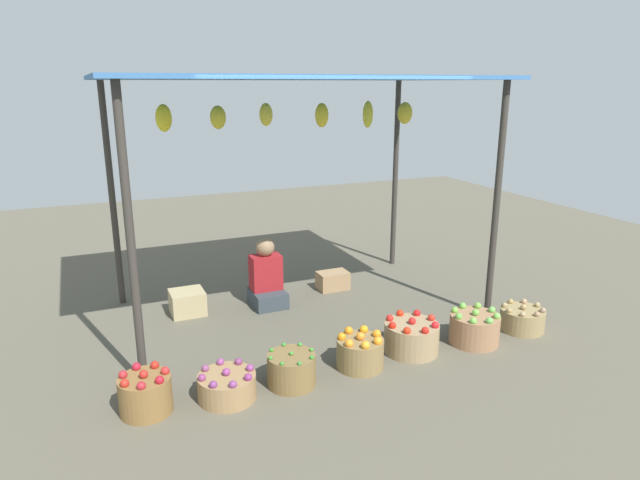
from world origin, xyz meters
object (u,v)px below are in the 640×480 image
object	(u,v)px
vendor_person	(267,280)
basket_red_apples	(145,394)
basket_purple_onions	(227,386)
wooden_crate_stacked_rear	(187,302)
basket_green_apples	(474,328)
basket_potatoes	(522,319)
basket_red_tomatoes	(411,337)
wooden_crate_near_vendor	(333,280)
basket_green_chilies	(292,370)
basket_oranges	(360,352)

from	to	relation	value
vendor_person	basket_red_apples	distance (m)	2.28
basket_purple_onions	wooden_crate_stacked_rear	xyz separation A→B (m)	(0.04, 1.85, 0.02)
basket_green_apples	basket_potatoes	size ratio (longest dim) A/B	1.08
basket_red_tomatoes	vendor_person	bearing A→B (deg)	117.88
basket_potatoes	vendor_person	bearing A→B (deg)	142.09
basket_red_tomatoes	basket_potatoes	size ratio (longest dim) A/B	1.16
wooden_crate_near_vendor	wooden_crate_stacked_rear	xyz separation A→B (m)	(-1.78, -0.05, 0.02)
basket_green_chilies	basket_green_apples	world-z (taller)	basket_green_apples
basket_green_chilies	wooden_crate_stacked_rear	size ratio (longest dim) A/B	1.13
basket_red_apples	basket_green_chilies	world-z (taller)	basket_red_apples
basket_red_apples	basket_purple_onions	distance (m)	0.62
basket_red_tomatoes	wooden_crate_stacked_rear	distance (m)	2.48
basket_green_chilies	wooden_crate_near_vendor	distance (m)	2.29
basket_red_apples	wooden_crate_near_vendor	bearing A→B (deg)	36.97
basket_oranges	basket_potatoes	world-z (taller)	basket_oranges
basket_green_chilies	wooden_crate_near_vendor	xyz separation A→B (m)	(1.27, 1.91, -0.03)
basket_potatoes	wooden_crate_stacked_rear	xyz separation A→B (m)	(-3.06, 1.79, 0.01)
vendor_person	basket_red_apples	size ratio (longest dim) A/B	1.95
basket_red_tomatoes	wooden_crate_stacked_rear	size ratio (longest dim) A/B	1.42
basket_red_tomatoes	basket_green_apples	bearing A→B (deg)	-7.15
vendor_person	basket_red_tomatoes	world-z (taller)	vendor_person
wooden_crate_near_vendor	basket_potatoes	bearing A→B (deg)	-55.22
vendor_person	basket_red_tomatoes	xyz separation A→B (m)	(0.87, -1.65, -0.15)
basket_red_apples	basket_purple_onions	xyz separation A→B (m)	(0.62, -0.06, -0.05)
basket_purple_onions	basket_oranges	size ratio (longest dim) A/B	1.11
basket_oranges	basket_red_tomatoes	xyz separation A→B (m)	(0.58, 0.07, 0.00)
basket_purple_onions	basket_oranges	xyz separation A→B (m)	(1.21, 0.03, 0.04)
basket_green_apples	basket_purple_onions	bearing A→B (deg)	-179.70
basket_oranges	wooden_crate_stacked_rear	distance (m)	2.16
basket_green_apples	basket_potatoes	distance (m)	0.64
basket_purple_onions	vendor_person	bearing A→B (deg)	62.26
vendor_person	basket_green_apples	size ratio (longest dim) A/B	1.63
vendor_person	basket_oranges	bearing A→B (deg)	-80.27
basket_oranges	basket_red_apples	bearing A→B (deg)	178.88
basket_potatoes	wooden_crate_stacked_rear	world-z (taller)	basket_potatoes
vendor_person	basket_oranges	xyz separation A→B (m)	(0.29, -1.72, -0.15)
basket_green_chilies	basket_green_apples	bearing A→B (deg)	0.73
basket_red_apples	basket_green_apples	xyz separation A→B (m)	(3.07, -0.05, -0.00)
vendor_person	basket_green_apples	bearing A→B (deg)	-48.45
wooden_crate_near_vendor	vendor_person	bearing A→B (deg)	-170.62
basket_purple_onions	basket_potatoes	world-z (taller)	basket_potatoes
basket_purple_onions	wooden_crate_stacked_rear	bearing A→B (deg)	88.78
wooden_crate_near_vendor	basket_red_tomatoes	bearing A→B (deg)	-90.76
basket_oranges	basket_red_tomatoes	world-z (taller)	basket_red_tomatoes
basket_red_apples	basket_green_chilies	size ratio (longest dim) A/B	0.98
basket_oranges	wooden_crate_stacked_rear	xyz separation A→B (m)	(-1.17, 1.82, -0.01)
basket_green_chilies	basket_potatoes	distance (m)	2.55
basket_red_apples	basket_oranges	size ratio (longest dim) A/B	0.95
basket_purple_onions	basket_red_tomatoes	xyz separation A→B (m)	(1.79, 0.10, 0.04)
basket_red_apples	wooden_crate_near_vendor	size ratio (longest dim) A/B	1.08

